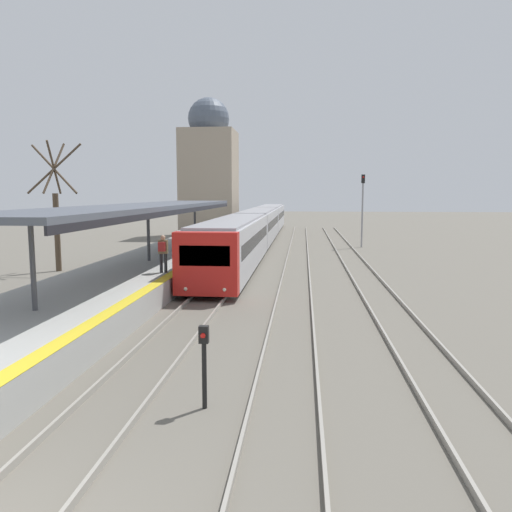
{
  "coord_description": "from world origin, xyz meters",
  "views": [
    {
      "loc": [
        3.95,
        -5.03,
        4.45
      ],
      "look_at": [
        1.81,
        17.67,
        1.59
      ],
      "focal_mm": 35.0,
      "sensor_mm": 36.0,
      "label": 1
    }
  ],
  "objects": [
    {
      "name": "person_on_platform",
      "position": [
        -2.18,
        16.28,
        1.96
      ],
      "size": [
        0.4,
        0.4,
        1.66
      ],
      "color": "#2D2D33",
      "rests_on": "station_platform"
    },
    {
      "name": "signal_mast_far",
      "position": [
        8.83,
        36.95,
        3.7
      ],
      "size": [
        0.28,
        0.29,
        5.99
      ],
      "color": "gray",
      "rests_on": "ground_plane"
    },
    {
      "name": "platform_canopy",
      "position": [
        -3.97,
        20.06,
        3.78
      ],
      "size": [
        4.0,
        27.91,
        2.92
      ],
      "color": "#4C515B",
      "rests_on": "station_platform"
    },
    {
      "name": "bare_tree_background",
      "position": [
        -10.08,
        22.27,
        3.42
      ],
      "size": [
        3.34,
        2.08,
        7.34
      ],
      "color": "#4C3D2D",
      "rests_on": "ground_plane"
    },
    {
      "name": "distant_domed_building",
      "position": [
        -5.84,
        46.9,
        6.7
      ],
      "size": [
        5.5,
        5.5,
        14.21
      ],
      "color": "gray",
      "rests_on": "ground_plane"
    },
    {
      "name": "signal_post_near",
      "position": [
        1.95,
        4.75,
        1.1
      ],
      "size": [
        0.2,
        0.21,
        1.76
      ],
      "color": "black",
      "rests_on": "ground_plane"
    },
    {
      "name": "train_near",
      "position": [
        0.0,
        39.47,
        1.67
      ],
      "size": [
        2.7,
        49.55,
        3.01
      ],
      "color": "red",
      "rests_on": "ground_plane"
    }
  ]
}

